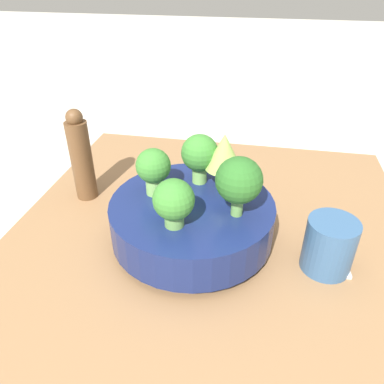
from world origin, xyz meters
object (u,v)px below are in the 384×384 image
Objects in this scene: cup at (329,245)px; fork at (335,239)px; pepper_mill at (81,157)px; bowl at (192,219)px.

cup is 0.08m from fork.
cup is 0.47× the size of pepper_mill.
cup reaches higher than fork.
pepper_mill is at bearing 83.52° from fork.
bowl is 3.08× the size of cup.
bowl is 1.48× the size of fork.
fork is at bearing -96.48° from pepper_mill.
bowl reaches higher than fork.
fork is at bearing -79.75° from bowl.
cup is at bearing 160.26° from fork.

